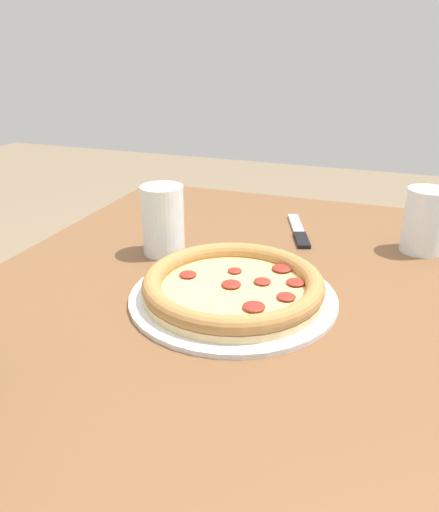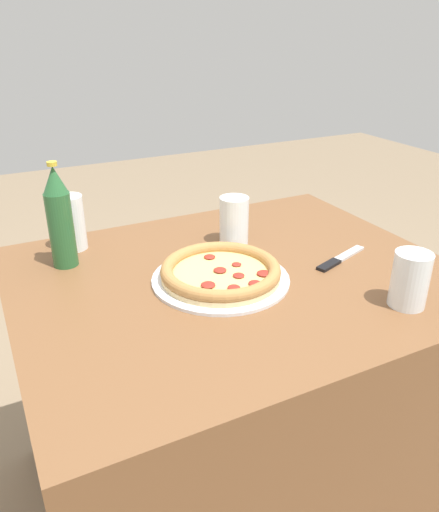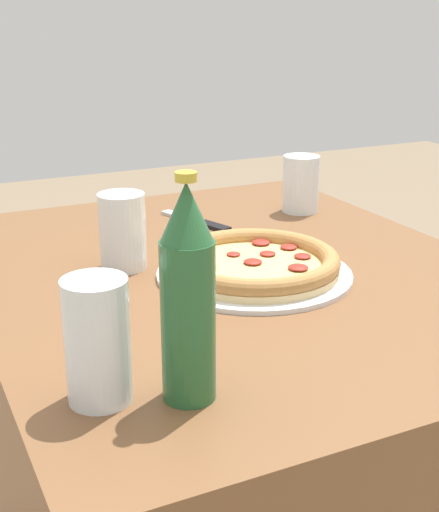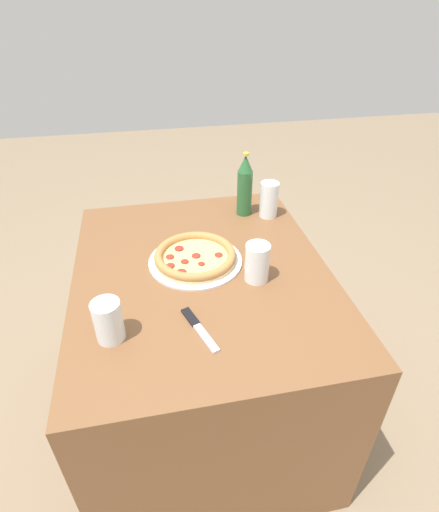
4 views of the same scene
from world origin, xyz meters
The scene contains 8 objects.
ground_plane centered at (0.00, 0.00, 0.00)m, with size 8.00×8.00×0.00m, color #847056.
table centered at (0.00, 0.00, 0.37)m, with size 1.05×0.86×0.74m.
pizza_pepperoni centered at (0.05, 0.01, 0.76)m, with size 0.33×0.33×0.04m.
glass_lemonade centered at (0.32, -0.33, 0.81)m, with size 0.07×0.07×0.15m.
glass_orange_juice centered at (-0.26, 0.29, 0.80)m, with size 0.08×0.08×0.12m.
glass_iced_tea centered at (-0.08, -0.17, 0.80)m, with size 0.08×0.08×0.13m.
beer_bottle centered at (0.36, -0.24, 0.87)m, with size 0.06×0.06×0.26m.
knife centered at (-0.27, 0.05, 0.74)m, with size 0.19×0.08×0.01m.
Camera 2 is at (0.52, 0.95, 1.30)m, focal length 35.00 mm.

